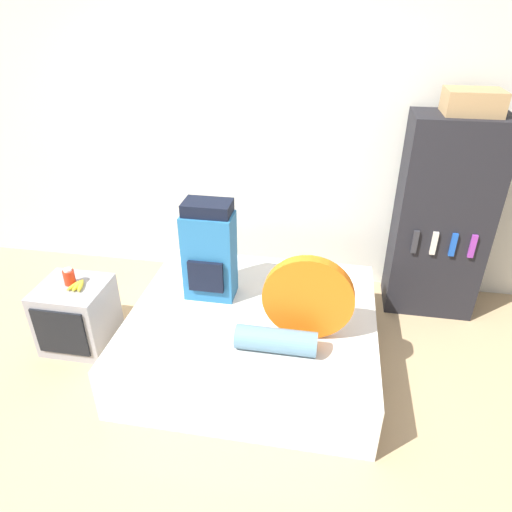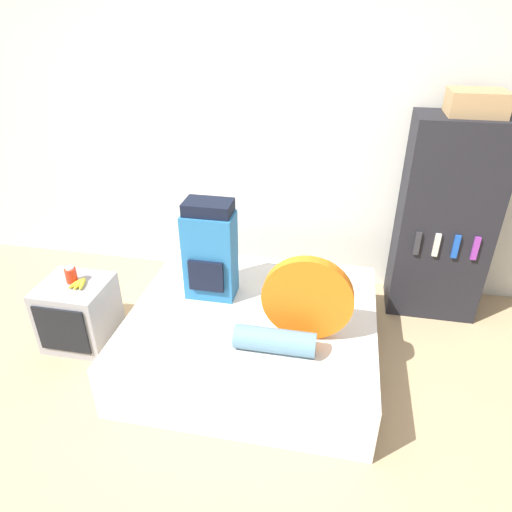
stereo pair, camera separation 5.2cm
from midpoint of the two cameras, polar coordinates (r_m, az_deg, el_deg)
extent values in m
plane|color=tan|center=(3.12, -6.63, -18.88)|extent=(16.00, 16.00, 0.00)
cube|color=silver|center=(3.96, 0.16, 14.64)|extent=(8.00, 0.05, 2.60)
cube|color=silver|center=(3.35, 0.11, -9.68)|extent=(1.70, 1.53, 0.40)
cube|color=#23669E|center=(3.26, -5.26, 0.06)|extent=(0.36, 0.22, 0.65)
cube|color=black|center=(3.10, -5.52, 6.06)|extent=(0.33, 0.21, 0.09)
cube|color=black|center=(3.20, -5.80, -2.54)|extent=(0.25, 0.03, 0.23)
cylinder|color=orange|center=(2.87, 6.96, -5.33)|extent=(0.58, 0.08, 0.58)
cylinder|color=#5B849E|center=(2.87, 2.88, -10.52)|extent=(0.51, 0.15, 0.15)
cube|color=#939399|center=(3.70, -20.86, -6.64)|extent=(0.49, 0.45, 0.51)
cube|color=black|center=(3.54, -22.74, -8.59)|extent=(0.39, 0.02, 0.37)
cylinder|color=red|center=(3.56, -21.71, -2.26)|extent=(0.08, 0.08, 0.11)
cylinder|color=white|center=(3.53, -21.90, -1.39)|extent=(0.06, 0.06, 0.02)
ellipsoid|color=yellow|center=(3.53, -21.09, -3.17)|extent=(0.08, 0.16, 0.03)
ellipsoid|color=yellow|center=(3.52, -20.79, -3.21)|extent=(0.03, 0.15, 0.03)
ellipsoid|color=yellow|center=(3.51, -20.49, -3.26)|extent=(0.08, 0.16, 0.03)
cube|color=black|center=(3.88, 22.85, 4.13)|extent=(0.69, 0.42, 1.61)
cube|color=#2D2D33|center=(3.68, 19.91, 1.49)|extent=(0.04, 0.02, 0.19)
cube|color=beige|center=(3.71, 22.01, 1.28)|extent=(0.04, 0.02, 0.19)
cube|color=#194CB2|center=(3.74, 24.08, 1.06)|extent=(0.04, 0.02, 0.19)
cube|color=purple|center=(3.78, 26.11, 0.85)|extent=(0.04, 0.02, 0.19)
cube|color=#A88456|center=(3.65, 26.25, 16.81)|extent=(0.38, 0.30, 0.17)
camera|label=1|loc=(0.03, -89.50, 0.29)|focal=32.00mm
camera|label=2|loc=(0.03, 90.50, -0.29)|focal=32.00mm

